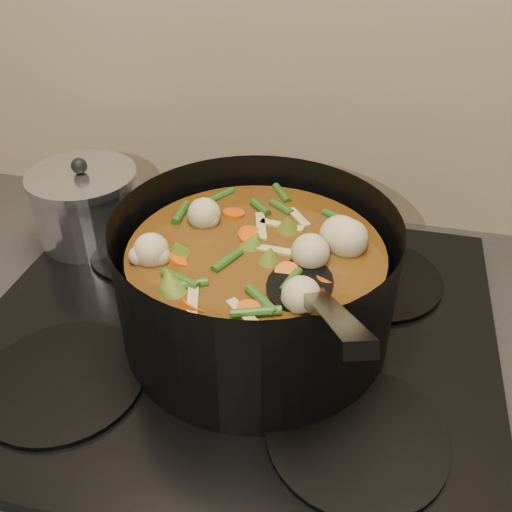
# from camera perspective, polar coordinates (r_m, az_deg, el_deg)

# --- Properties ---
(stovetop) EXTENTS (0.62, 0.54, 0.03)m
(stovetop) POSITION_cam_1_polar(r_m,az_deg,el_deg) (0.71, -2.12, -7.45)
(stovetop) COLOR black
(stovetop) RESTS_ON counter
(stockpot) EXTENTS (0.34, 0.42, 0.23)m
(stockpot) POSITION_cam_1_polar(r_m,az_deg,el_deg) (0.65, 0.04, -2.65)
(stockpot) COLOR black
(stockpot) RESTS_ON stovetop
(saucepan) EXTENTS (0.15, 0.15, 0.13)m
(saucepan) POSITION_cam_1_polar(r_m,az_deg,el_deg) (0.87, -16.55, 4.93)
(saucepan) COLOR silver
(saucepan) RESTS_ON stovetop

